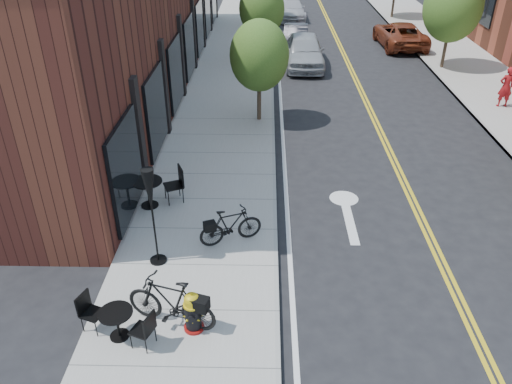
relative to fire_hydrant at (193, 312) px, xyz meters
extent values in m
plane|color=black|center=(1.75, 2.03, -0.57)|extent=(120.00, 120.00, 0.00)
cube|color=#9E9B93|center=(-0.25, 12.03, -0.51)|extent=(4.00, 70.00, 0.12)
cube|color=#3E1914|center=(-4.75, 16.03, 2.93)|extent=(5.00, 28.00, 7.00)
cylinder|color=#382B1E|center=(1.15, 11.03, 0.36)|extent=(0.16, 0.16, 1.61)
ellipsoid|color=#355C1D|center=(1.15, 11.03, 2.04)|extent=(2.20, 2.20, 2.64)
cylinder|color=#382B1E|center=(1.15, 19.03, 0.39)|extent=(0.16, 0.16, 1.68)
ellipsoid|color=#355C1D|center=(1.15, 19.03, 2.15)|extent=(2.30, 2.30, 2.76)
cylinder|color=#382B1E|center=(1.15, 27.03, 0.34)|extent=(0.16, 0.16, 1.57)
cylinder|color=#382B1E|center=(10.35, 18.03, 0.46)|extent=(0.16, 0.16, 1.82)
ellipsoid|color=#355C1D|center=(10.35, 18.03, 2.49)|extent=(2.80, 2.80, 3.36)
cylinder|color=#382B1E|center=(10.35, 30.03, 0.46)|extent=(0.16, 0.16, 1.82)
cylinder|color=maroon|center=(0.00, 0.00, -0.42)|extent=(0.44, 0.44, 0.06)
cylinder|color=black|center=(0.00, 0.00, -0.11)|extent=(0.34, 0.34, 0.62)
cylinder|color=gold|center=(0.00, 0.00, 0.21)|extent=(0.38, 0.38, 0.04)
cylinder|color=gold|center=(0.00, 0.00, 0.29)|extent=(0.33, 0.33, 0.14)
ellipsoid|color=gold|center=(0.00, 0.00, 0.38)|extent=(0.32, 0.32, 0.18)
cylinder|color=gold|center=(0.00, 0.00, 0.47)|extent=(0.05, 0.05, 0.06)
imported|color=black|center=(-0.45, 0.13, 0.13)|extent=(2.02, 1.09, 1.17)
imported|color=black|center=(0.57, 2.96, 0.04)|extent=(1.68, 1.04, 0.98)
cylinder|color=black|center=(-1.46, -0.24, -0.44)|extent=(0.51, 0.51, 0.03)
cylinder|color=black|center=(-1.46, -0.24, -0.13)|extent=(0.07, 0.07, 0.62)
cylinder|color=black|center=(-1.46, -0.24, 0.19)|extent=(0.87, 0.87, 0.03)
cylinder|color=black|center=(-1.85, 4.62, -0.43)|extent=(0.64, 0.64, 0.03)
cylinder|color=black|center=(-1.85, 4.62, -0.05)|extent=(0.09, 0.09, 0.77)
cylinder|color=black|center=(-1.85, 4.62, 0.34)|extent=(1.10, 1.10, 0.03)
cylinder|color=black|center=(-1.14, 2.15, -0.43)|extent=(0.41, 0.41, 0.05)
cylinder|color=black|center=(-1.14, 2.15, 0.79)|extent=(0.05, 0.05, 2.42)
cone|color=black|center=(-1.14, 2.15, 1.52)|extent=(0.29, 0.29, 1.07)
imported|color=#A1A5A9|center=(3.35, 18.43, 0.24)|extent=(1.96, 4.79, 1.63)
imported|color=black|center=(3.07, 21.78, 0.08)|extent=(1.65, 4.02, 1.29)
imported|color=silver|center=(3.12, 29.81, 0.10)|extent=(2.03, 4.65, 1.33)
imported|color=maroon|center=(9.15, 22.43, 0.13)|extent=(2.53, 5.13, 1.40)
imported|color=maroon|center=(11.22, 12.62, 0.38)|extent=(0.63, 0.44, 1.66)
camera|label=1|loc=(1.42, -7.26, 7.18)|focal=35.00mm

